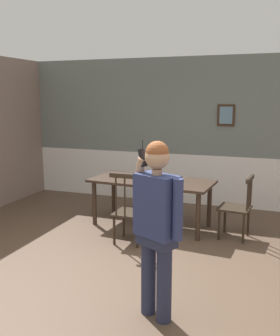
# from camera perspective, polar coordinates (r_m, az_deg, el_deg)

# --- Properties ---
(ground_plane) EXTENTS (7.37, 7.37, 0.00)m
(ground_plane) POSITION_cam_1_polar(r_m,az_deg,el_deg) (4.56, -2.69, -15.92)
(ground_plane) COLOR brown
(room_back_partition) EXTENTS (6.59, 0.17, 2.77)m
(room_back_partition) POSITION_cam_1_polar(r_m,az_deg,el_deg) (7.33, 7.31, 4.99)
(room_back_partition) COLOR slate
(room_back_partition) RESTS_ON ground_plane
(dining_table) EXTENTS (1.98, 1.00, 0.75)m
(dining_table) POSITION_cam_1_polar(r_m,az_deg,el_deg) (6.02, 1.73, -2.60)
(dining_table) COLOR #38281E
(dining_table) RESTS_ON ground_plane
(chair_near_window) EXTENTS (0.48, 0.48, 0.93)m
(chair_near_window) POSITION_cam_1_polar(r_m,az_deg,el_deg) (5.70, 14.33, -5.72)
(chair_near_window) COLOR #2D2319
(chair_near_window) RESTS_ON ground_plane
(chair_by_doorway) EXTENTS (0.43, 0.43, 1.03)m
(chair_by_doorway) POSITION_cam_1_polar(r_m,az_deg,el_deg) (5.35, -1.65, -6.42)
(chair_by_doorway) COLOR #2D2319
(chair_by_doorway) RESTS_ON ground_plane
(person_figure) EXTENTS (0.52, 0.36, 1.66)m
(person_figure) POSITION_cam_1_polar(r_m,az_deg,el_deg) (3.45, 2.59, -7.77)
(person_figure) COLOR #282E49
(person_figure) RESTS_ON ground_plane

